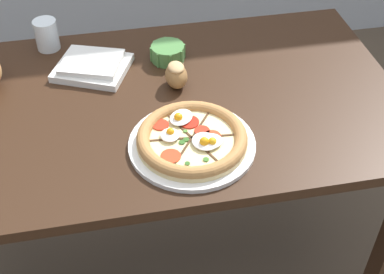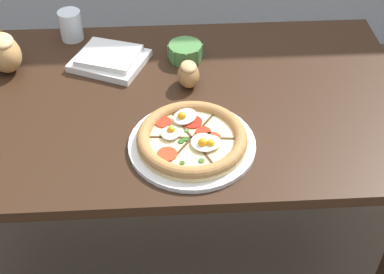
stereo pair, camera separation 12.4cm
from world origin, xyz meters
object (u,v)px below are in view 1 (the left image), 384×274
dining_table (152,132)px  ramekin_bowl (168,52)px  water_glass (47,36)px  napkin_folded (92,66)px  bread_piece_near (176,75)px  pizza (192,140)px

dining_table → ramekin_bowl: 0.24m
dining_table → ramekin_bowl: size_ratio=13.06×
ramekin_bowl → water_glass: (-0.33, 0.13, 0.01)m
napkin_folded → bread_piece_near: size_ratio=2.96×
napkin_folded → water_glass: size_ratio=2.69×
napkin_folded → water_glass: (-0.12, 0.14, 0.02)m
pizza → napkin_folded: bearing=120.8°
napkin_folded → bread_piece_near: (0.22, -0.11, 0.02)m
ramekin_bowl → water_glass: size_ratio=1.13×
bread_piece_near → ramekin_bowl: bearing=91.1°
dining_table → bread_piece_near: (0.08, 0.05, 0.14)m
ramekin_bowl → napkin_folded: bearing=-176.4°
dining_table → napkin_folded: (-0.14, 0.17, 0.12)m
dining_table → napkin_folded: napkin_folded is taller
ramekin_bowl → napkin_folded: ramekin_bowl is taller
bread_piece_near → water_glass: bearing=142.8°
pizza → ramekin_bowl: size_ratio=2.96×
bread_piece_near → water_glass: (-0.34, 0.26, 0.00)m
dining_table → pizza: size_ratio=4.41×
pizza → ramekin_bowl: pizza is taller
ramekin_bowl → water_glass: bearing=159.1°
dining_table → water_glass: water_glass is taller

